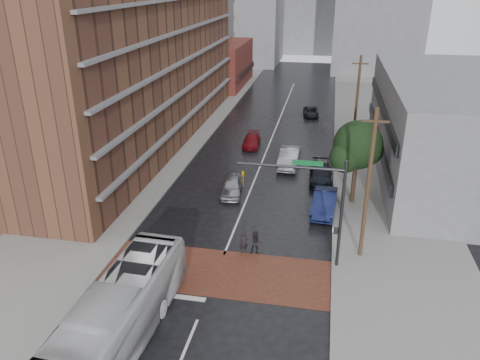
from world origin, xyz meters
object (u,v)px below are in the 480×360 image
Objects in this scene: car_travel_a at (232,186)px; car_travel_b at (289,158)px; pedestrian_b at (256,243)px; car_parked_mid at (321,174)px; suv_travel at (311,112)px; transit_bus at (118,316)px; car_travel_c at (252,141)px; car_parked_far at (322,166)px; pedestrian_a at (244,243)px; car_parked_near at (324,202)px.

car_travel_b reaches higher than car_travel_a.
pedestrian_b is 13.55m from car_parked_mid.
car_travel_b is 18.33m from suv_travel.
transit_bus is at bearing -101.43° from car_travel_b.
pedestrian_b is 16.22m from car_travel_b.
car_travel_c is 1.10× the size of car_parked_far.
car_travel_a is at bearing -90.63° from car_travel_c.
pedestrian_a is 13.80m from car_parked_mid.
pedestrian_b reaches higher than car_travel_a.
car_parked_near reaches higher than car_parked_far.
car_travel_b is 4.48m from car_parked_mid.
car_travel_c is 0.85× the size of car_parked_near.
car_travel_a is 9.57m from car_parked_far.
transit_bus is 2.82× the size of car_travel_a.
pedestrian_b is 0.33× the size of car_parked_near.
car_travel_c is at bearing 133.59° from car_travel_b.
car_parked_mid is (7.68, -8.29, 0.11)m from car_travel_c.
car_parked_far is at bearing -90.23° from suv_travel.
pedestrian_b is 0.32× the size of car_travel_b.
transit_bus is at bearing -114.24° from car_parked_mid.
car_travel_a reaches higher than car_parked_far.
suv_travel is at bearing 88.09° from car_travel_b.
car_parked_near is at bearing -92.58° from car_parked_far.
car_travel_b is 1.05× the size of car_parked_near.
pedestrian_a is 0.31× the size of car_parked_mid.
transit_bus reaches higher than car_travel_a.
suv_travel is 21.59m from car_parked_mid.
car_parked_mid is at bearing 98.15° from car_parked_near.
transit_bus is at bearing -134.26° from pedestrian_a.
car_travel_b reaches higher than pedestrian_b.
pedestrian_a is 0.41× the size of car_parked_far.
suv_travel is 27.61m from car_parked_near.
transit_bus reaches higher than pedestrian_a.
car_parked_near is at bearing -66.98° from car_travel_b.
car_parked_mid is at bearing 21.84° from car_travel_a.
car_parked_far reaches higher than car_travel_c.
car_travel_b is at bearing 153.89° from car_parked_far.
car_parked_far is at bearing -41.52° from car_travel_c.
car_parked_near is 8.01m from car_parked_far.
transit_bus is 2.97× the size of suv_travel.
pedestrian_a is at bearing -93.48° from car_travel_b.
transit_bus is at bearing -103.38° from car_travel_a.
pedestrian_b is 0.41× the size of suv_travel.
car_parked_near reaches higher than suv_travel.
car_parked_near reaches higher than car_travel_c.
pedestrian_a is 0.94× the size of pedestrian_b.
car_parked_mid is (3.13, -3.21, -0.14)m from car_travel_b.
car_travel_c is at bearing 130.77° from car_parked_mid.
car_parked_near is at bearing -87.76° from car_parked_mid.
car_travel_b is at bearing 66.18° from pedestrian_a.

